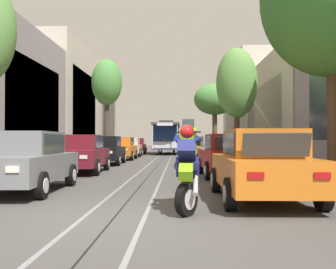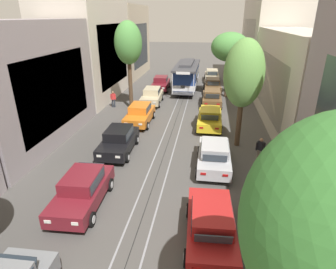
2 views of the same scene
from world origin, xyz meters
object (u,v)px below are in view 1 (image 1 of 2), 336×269
Objects in this scene: parked_car_red_second_right at (227,155)px; street_tree_kerb_right_mid at (215,100)px; cable_car_trolley at (167,137)px; parked_car_maroon_second_left at (81,154)px; parked_car_beige_far_right at (194,145)px; pedestrian_on_right_pavement at (264,149)px; parked_car_silver_mid_right at (216,151)px; parked_car_brown_sixth_right at (197,146)px; parked_car_maroon_sixth_left at (136,146)px; parked_car_grey_near_left at (25,161)px; parked_car_brown_fifth_right at (200,147)px; parked_car_orange_fourth_left at (121,148)px; street_tree_kerb_left_second at (107,83)px; pedestrian_on_left_pavement at (85,146)px; motorcycle_with_rider at (187,162)px; parked_car_beige_fifth_left at (130,147)px; parked_car_yellow_fourth_right at (203,148)px; parked_car_black_mid_left at (106,150)px; parked_car_orange_near_right at (261,165)px.

parked_car_red_second_right is 0.65× the size of street_tree_kerb_right_mid.
cable_car_trolley is at bearing 148.25° from street_tree_kerb_right_mid.
parked_car_maroon_second_left is 1.00× the size of parked_car_beige_far_right.
street_tree_kerb_right_mid is at bearing 94.86° from pedestrian_on_right_pavement.
parked_car_silver_mid_right is 0.65× the size of street_tree_kerb_right_mid.
street_tree_kerb_right_mid is (1.54, -1.98, 4.39)m from parked_car_brown_sixth_right.
parked_car_maroon_sixth_left is 19.30m from pedestrian_on_right_pavement.
parked_car_brown_fifth_right is at bearing 75.62° from parked_car_grey_near_left.
parked_car_orange_fourth_left is at bearing 89.84° from parked_car_grey_near_left.
parked_car_grey_near_left is 27.95m from street_tree_kerb_right_mid.
cable_car_trolley reaches higher than pedestrian_on_right_pavement.
street_tree_kerb_left_second reaches higher than parked_car_brown_fifth_right.
parked_car_silver_mid_right is at bearing 36.34° from parked_car_maroon_second_left.
parked_car_beige_far_right is 16.43m from street_tree_kerb_left_second.
pedestrian_on_left_pavement is at bearing -125.01° from parked_car_beige_far_right.
parked_car_maroon_second_left reaches higher than pedestrian_on_left_pavement.
pedestrian_on_right_pavement is (4.58, 14.25, -0.05)m from motorcycle_with_rider.
street_tree_kerb_left_second is at bearing 94.68° from parked_car_grey_near_left.
parked_car_red_second_right is 0.48× the size of cable_car_trolley.
parked_car_brown_sixth_right is at bearing -15.82° from cable_car_trolley.
pedestrian_on_right_pavement is (1.28, -15.06, -4.31)m from street_tree_kerb_right_mid.
parked_car_grey_near_left is at bearing -99.70° from parked_car_beige_far_right.
parked_car_silver_mid_right is 1.00× the size of parked_car_brown_fifth_right.
motorcycle_with_rider is 1.19× the size of pedestrian_on_right_pavement.
parked_car_orange_fourth_left is (0.07, 11.10, 0.00)m from parked_car_maroon_second_left.
parked_car_brown_fifth_right is (5.97, 0.24, 0.00)m from parked_car_beige_fifth_left.
parked_car_brown_sixth_right is at bearing 88.90° from parked_car_yellow_fourth_right.
street_tree_kerb_left_second reaches higher than parked_car_yellow_fourth_right.
parked_car_yellow_fourth_right is (5.74, 16.88, 0.00)m from parked_car_grey_near_left.
street_tree_kerb_right_mid reaches higher than parked_car_brown_fifth_right.
street_tree_kerb_left_second reaches higher than pedestrian_on_right_pavement.
motorcycle_with_rider reaches higher than pedestrian_on_right_pavement.
parked_car_maroon_second_left is at bearing -83.55° from street_tree_kerb_left_second.
parked_car_black_mid_left is 10.02m from pedestrian_on_left_pavement.
parked_car_brown_fifth_right is 0.55× the size of street_tree_kerb_left_second.
parked_car_orange_near_right is 30.92m from cable_car_trolley.
parked_car_black_mid_left and parked_car_beige_far_right have the same top height.
parked_car_maroon_sixth_left is at bearing 65.90° from pedestrian_on_left_pavement.
parked_car_brown_sixth_right is at bearing 62.77° from parked_car_orange_fourth_left.
street_tree_kerb_left_second is at bearing -148.42° from street_tree_kerb_right_mid.
parked_car_brown_fifth_right is 0.99× the size of parked_car_brown_sixth_right.
parked_car_orange_fourth_left is 8.94m from parked_car_silver_mid_right.
parked_car_yellow_fourth_right is at bearing 90.62° from parked_car_red_second_right.
cable_car_trolley reaches higher than pedestrian_on_left_pavement.
street_tree_kerb_left_second is at bearing 96.45° from parked_car_maroon_second_left.
street_tree_kerb_left_second is 10.84m from street_tree_kerb_right_mid.
parked_car_orange_near_right and parked_car_brown_fifth_right have the same top height.
parked_car_beige_far_right is (0.03, 30.08, 0.00)m from parked_car_red_second_right.
street_tree_kerb_left_second reaches higher than parked_car_red_second_right.
parked_car_black_mid_left is 0.99× the size of parked_car_brown_sixth_right.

